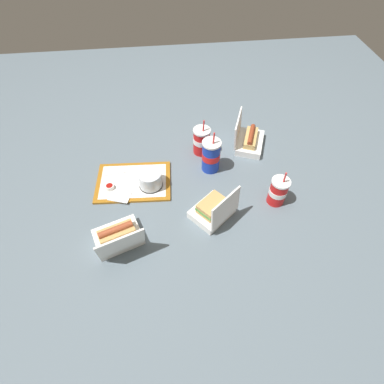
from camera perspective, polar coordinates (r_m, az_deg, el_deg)
ground_plane at (r=1.47m, az=0.98°, el=0.00°), size 3.20×3.20×0.00m
food_tray at (r=1.54m, az=-11.07°, el=1.92°), size 0.39×0.28×0.01m
cake_container at (r=1.47m, az=-7.96°, el=2.36°), size 0.12×0.12×0.08m
ketchup_cup at (r=1.51m, az=-15.39°, el=0.93°), size 0.04×0.04×0.02m
napkin_stack at (r=1.49m, az=-13.39°, el=-0.33°), size 0.13×0.13×0.00m
plastic_fork at (r=1.59m, az=-14.47°, el=3.49°), size 0.11×0.02×0.00m
clamshell_hotdog_right at (r=1.32m, az=-13.90°, el=-8.23°), size 0.25×0.24×0.18m
clamshell_sandwich_corner at (r=1.36m, az=4.08°, el=-3.39°), size 0.24×0.23×0.18m
clamshell_hotdog_center at (r=1.71m, az=10.73°, el=9.75°), size 0.22×0.25×0.18m
soda_cup_right at (r=1.44m, az=16.07°, el=0.15°), size 0.09×0.09×0.20m
soda_cup_left at (r=1.52m, az=3.63°, el=6.93°), size 0.10×0.10×0.24m
soda_cup_corner at (r=1.62m, az=1.84°, el=9.74°), size 0.09×0.09×0.21m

